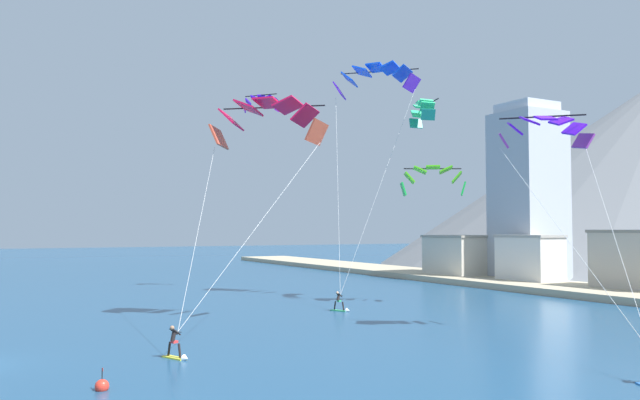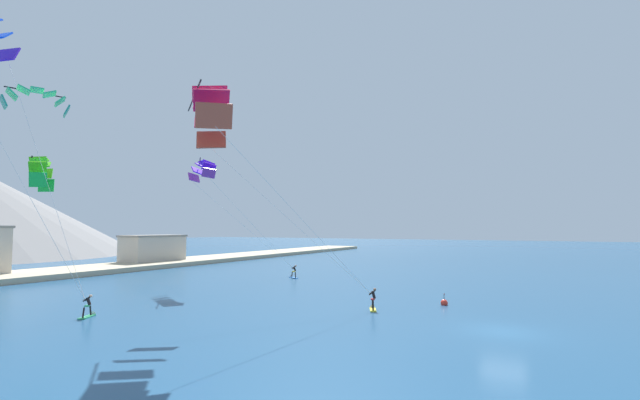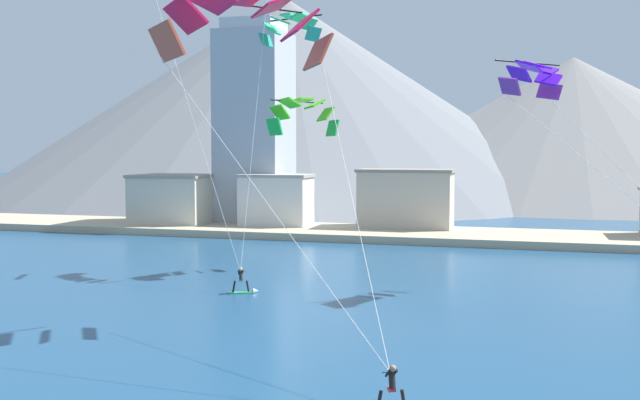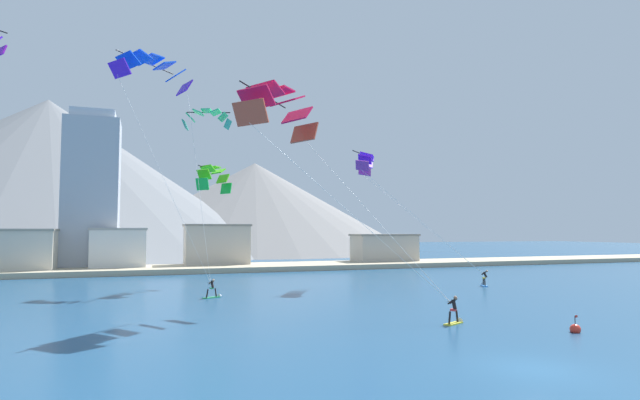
{
  "view_description": "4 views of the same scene",
  "coord_description": "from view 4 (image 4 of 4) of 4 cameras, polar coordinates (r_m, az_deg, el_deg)",
  "views": [
    {
      "loc": [
        33.53,
        0.67,
        6.39
      ],
      "look_at": [
        0.99,
        18.21,
        8.15
      ],
      "focal_mm": 35.0,
      "sensor_mm": 36.0,
      "label": 1
    },
    {
      "loc": [
        -27.62,
        -2.77,
        6.1
      ],
      "look_at": [
        -1.52,
        11.38,
        8.05
      ],
      "focal_mm": 24.0,
      "sensor_mm": 36.0,
      "label": 2
    },
    {
      "loc": [
        6.39,
        -12.58,
        8.36
      ],
      "look_at": [
        -2.23,
        17.78,
        6.08
      ],
      "focal_mm": 40.0,
      "sensor_mm": 36.0,
      "label": 3
    },
    {
      "loc": [
        -14.55,
        -15.84,
        5.37
      ],
      "look_at": [
        -2.43,
        18.17,
        7.64
      ],
      "focal_mm": 28.0,
      "sensor_mm": 36.0,
      "label": 4
    }
  ],
  "objects": [
    {
      "name": "parafoil_kite_distant_low_drift",
      "position": [
        50.45,
        -12.07,
        2.7
      ],
      "size": [
        4.08,
        5.13,
        2.58
      ],
      "color": "green"
    },
    {
      "name": "ground_plane",
      "position": [
        22.17,
        23.34,
        -17.33
      ],
      "size": [
        400.0,
        400.0,
        0.0
      ],
      "primitive_type": "plane",
      "color": "navy"
    },
    {
      "name": "mountain_peak_west_ridge",
      "position": [
        138.91,
        -7.49,
        -0.77
      ],
      "size": [
        86.72,
        86.72,
        24.27
      ],
      "color": "gray",
      "rests_on": "ground"
    },
    {
      "name": "parafoil_kite_distant_mid_solo",
      "position": [
        50.91,
        -12.8,
        9.25
      ],
      "size": [
        4.79,
        2.91,
        2.0
      ],
      "color": "#1F997D"
    },
    {
      "name": "race_marker_buoy",
      "position": [
        30.61,
        27.15,
        -13.02
      ],
      "size": [
        0.56,
        0.56,
        1.02
      ],
      "color": "red",
      "rests_on": "ground"
    },
    {
      "name": "shore_building_harbour_front",
      "position": [
        73.01,
        -11.73,
        -5.22
      ],
      "size": [
        9.26,
        4.88,
        6.38
      ],
      "color": "beige",
      "rests_on": "ground"
    },
    {
      "name": "kitesurfer_near_trail",
      "position": [
        30.84,
        15.24,
        -12.59
      ],
      "size": [
        1.75,
        1.08,
        1.71
      ],
      "color": "yellow",
      "rests_on": "ground"
    },
    {
      "name": "shore_building_quay_west",
      "position": [
        71.91,
        -30.92,
        -5.09
      ],
      "size": [
        8.03,
        6.78,
        5.68
      ],
      "color": "beige",
      "rests_on": "ground"
    },
    {
      "name": "kitesurfer_near_lead",
      "position": [
        52.32,
        18.23,
        -8.8
      ],
      "size": [
        1.14,
        1.73,
        1.65
      ],
      "color": "#337FDB",
      "rests_on": "ground"
    },
    {
      "name": "kitesurfer_mid_center",
      "position": [
        41.97,
        -12.0,
        -10.28
      ],
      "size": [
        1.75,
        1.09,
        1.62
      ],
      "color": "#33B266",
      "rests_on": "ground"
    },
    {
      "name": "shore_building_quay_east",
      "position": [
        71.04,
        -22.03,
        -5.32
      ],
      "size": [
        7.1,
        4.2,
        5.8
      ],
      "color": "silver",
      "rests_on": "ground"
    },
    {
      "name": "shoreline_strip",
      "position": [
        70.92,
        -7.8,
        -7.62
      ],
      "size": [
        180.0,
        10.0,
        0.7
      ],
      "primitive_type": "cube",
      "color": "tan",
      "rests_on": "ground"
    },
    {
      "name": "mountain_peak_central_summit",
      "position": [
        130.38,
        -28.85,
        2.36
      ],
      "size": [
        108.23,
        108.23,
        35.77
      ],
      "color": "slate",
      "rests_on": "ground"
    },
    {
      "name": "highrise_tower",
      "position": [
        75.35,
        -24.62,
        0.81
      ],
      "size": [
        7.0,
        7.0,
        21.86
      ],
      "color": "#A8ADB7",
      "rests_on": "ground"
    },
    {
      "name": "shore_building_promenade_mid",
      "position": [
        80.0,
        7.36,
        -5.64
      ],
      "size": [
        10.19,
        5.12,
        4.94
      ],
      "color": "#B7AD9E",
      "rests_on": "ground"
    },
    {
      "name": "parafoil_kite_near_trail",
      "position": [
        35.77,
        -4.8,
        10.56
      ],
      "size": [
        11.85,
        12.12,
        14.1
      ],
      "color": "#CA472F"
    },
    {
      "name": "parafoil_kite_mid_center",
      "position": [
        50.18,
        -18.54,
        14.02
      ],
      "size": [
        8.48,
        10.01,
        20.35
      ],
      "color": "#4818CB"
    },
    {
      "name": "parafoil_kite_near_lead",
      "position": [
        51.56,
        5.32,
        4.33
      ],
      "size": [
        12.26,
        7.95,
        12.14
      ],
      "color": "purple"
    }
  ]
}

